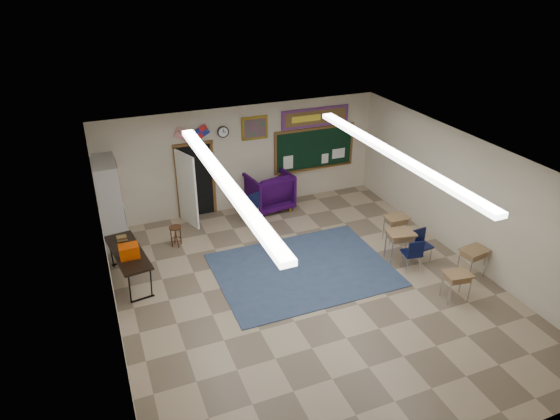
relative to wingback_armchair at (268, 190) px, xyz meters
name	(u,v)px	position (x,y,z in m)	size (l,w,h in m)	color
floor	(310,291)	(-0.60, -4.15, -0.56)	(9.00, 9.00, 0.00)	tan
back_wall	(243,158)	(-0.60, 0.35, 0.94)	(8.00, 0.04, 3.00)	beige
front_wall	(458,387)	(-0.60, -8.65, 0.94)	(8.00, 0.04, 3.00)	beige
left_wall	(110,272)	(-4.60, -4.15, 0.94)	(0.04, 9.00, 3.00)	beige
right_wall	(467,200)	(3.40, -4.15, 0.94)	(0.04, 9.00, 3.00)	beige
ceiling	(314,163)	(-0.60, -4.15, 2.44)	(8.00, 9.00, 0.04)	silver
area_rug	(303,269)	(-0.40, -3.35, -0.55)	(4.00, 3.00, 0.02)	#364567
fluorescent_strips	(314,166)	(-0.60, -4.15, 2.38)	(3.86, 6.00, 0.10)	white
doorway	(193,183)	(-2.10, 0.20, 0.50)	(1.10, 0.89, 2.16)	black
chalkboard	(314,150)	(1.60, 0.31, 0.91)	(2.55, 0.14, 1.30)	brown
bulletin_board	(315,117)	(1.60, 0.32, 1.89)	(2.10, 0.05, 0.55)	#B50F14
framed_art_print	(255,128)	(-0.25, 0.32, 1.79)	(0.75, 0.05, 0.65)	olive
wall_clock	(223,132)	(-1.15, 0.32, 1.79)	(0.32, 0.05, 0.32)	black
wall_flags	(192,131)	(-2.00, 0.29, 1.92)	(1.16, 0.06, 0.70)	red
storage_cabinet	(110,202)	(-4.31, -0.30, 0.54)	(0.59, 1.25, 2.20)	#B7B7B1
wingback_armchair	(268,190)	(0.00, 0.00, 0.00)	(1.19, 1.22, 1.11)	#220535
student_chair_reading	(249,207)	(-0.78, -0.60, -0.10)	(0.46, 0.46, 0.91)	black
student_chair_desk_a	(411,254)	(1.93, -4.25, -0.14)	(0.42, 0.42, 0.84)	black
student_chair_desk_b	(423,247)	(2.39, -4.06, -0.16)	(0.40, 0.40, 0.80)	black
student_desk_front_left	(400,244)	(1.91, -3.80, -0.13)	(0.72, 0.59, 0.77)	olive
student_desk_front_right	(396,227)	(2.35, -2.99, -0.17)	(0.60, 0.46, 0.69)	olive
student_desk_back_left	(456,285)	(2.13, -5.57, -0.19)	(0.61, 0.49, 0.66)	olive
student_desk_back_right	(472,261)	(3.05, -5.01, -0.16)	(0.64, 0.52, 0.71)	olive
folding_table	(130,265)	(-4.17, -2.28, -0.14)	(0.87, 1.92, 1.06)	black
wooden_stool	(176,236)	(-2.92, -1.13, -0.28)	(0.31, 0.31, 0.54)	#512F18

